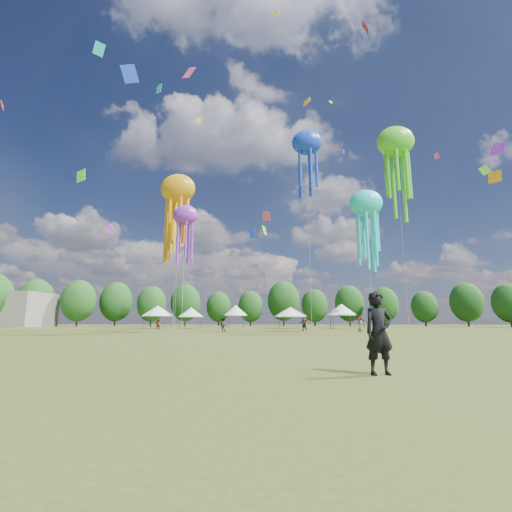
{
  "coord_description": "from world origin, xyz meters",
  "views": [
    {
      "loc": [
        4.41,
        -11.54,
        1.2
      ],
      "look_at": [
        2.53,
        15.0,
        6.0
      ],
      "focal_mm": 25.61,
      "sensor_mm": 36.0,
      "label": 1
    }
  ],
  "objects": [
    {
      "name": "ground",
      "position": [
        0.0,
        0.0,
        0.0
      ],
      "size": [
        300.0,
        300.0,
        0.0
      ],
      "primitive_type": "plane",
      "color": "#384416",
      "rests_on": "ground"
    },
    {
      "name": "observer_main",
      "position": [
        6.65,
        -2.69,
        0.95
      ],
      "size": [
        0.79,
        0.63,
        1.9
      ],
      "primitive_type": "imported",
      "rotation": [
        0.0,
        0.0,
        0.28
      ],
      "color": "black",
      "rests_on": "ground"
    },
    {
      "name": "spectator_near",
      "position": [
        -2.73,
        33.45,
        0.78
      ],
      "size": [
        0.92,
        0.82,
        1.55
      ],
      "primitive_type": "imported",
      "rotation": [
        0.0,
        0.0,
        2.77
      ],
      "color": "gray",
      "rests_on": "ground"
    },
    {
      "name": "spectators_far",
      "position": [
        4.25,
        44.66,
        0.86
      ],
      "size": [
        36.56,
        19.21,
        1.88
      ],
      "color": "gray",
      "rests_on": "ground"
    },
    {
      "name": "festival_tents",
      "position": [
        -2.24,
        54.51,
        3.11
      ],
      "size": [
        37.74,
        10.95,
        4.36
      ],
      "color": "#47474C",
      "rests_on": "ground"
    },
    {
      "name": "show_kites",
      "position": [
        8.99,
        37.88,
        21.26
      ],
      "size": [
        38.76,
        21.26,
        31.94
      ],
      "color": "orange",
      "rests_on": "ground"
    },
    {
      "name": "small_kites",
      "position": [
        0.18,
        42.26,
        30.51
      ],
      "size": [
        70.52,
        62.25,
        44.72
      ],
      "color": "orange",
      "rests_on": "ground"
    },
    {
      "name": "treeline",
      "position": [
        -3.87,
        62.51,
        6.54
      ],
      "size": [
        201.57,
        95.24,
        13.43
      ],
      "color": "#38281C",
      "rests_on": "ground"
    }
  ]
}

